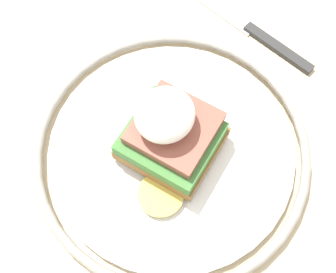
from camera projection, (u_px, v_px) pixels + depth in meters
ground_plane at (162, 267)px, 1.09m from camera, size 6.00×6.00×0.00m
dining_table at (155, 209)px, 0.54m from camera, size 1.10×0.71×0.72m
plate at (168, 147)px, 0.44m from camera, size 0.29×0.29×0.02m
sandwich at (167, 132)px, 0.41m from camera, size 0.11×0.09×0.08m
knife at (256, 33)px, 0.51m from camera, size 0.05×0.19×0.01m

